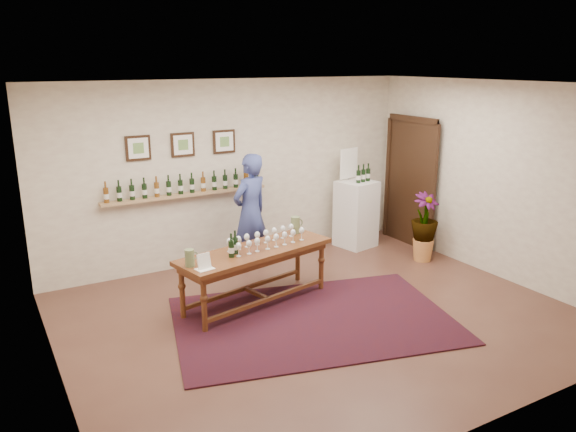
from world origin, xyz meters
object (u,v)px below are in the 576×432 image
display_pedestal (356,214)px  tasting_table (256,257)px  person (250,212)px  potted_plant (424,227)px

display_pedestal → tasting_table: bearing=-153.2°
tasting_table → person: bearing=54.6°
potted_plant → person: person is taller
potted_plant → display_pedestal: bearing=113.2°
tasting_table → person: person is taller
tasting_table → potted_plant: 3.02m
display_pedestal → person: (-2.02, -0.09, 0.32)m
tasting_table → person: 1.32m
potted_plant → person: 2.73m
display_pedestal → person: bearing=-177.5°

